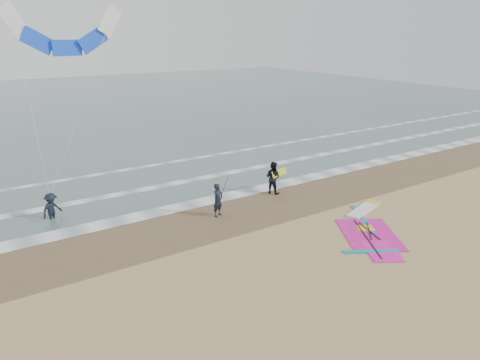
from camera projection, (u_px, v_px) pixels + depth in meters
ground at (334, 250)px, 19.08m from camera, size 120.00×120.00×0.00m
sea_water at (80, 105)px, 57.34m from camera, size 120.00×80.00×0.02m
wet_sand_band at (258, 206)px, 23.86m from camera, size 120.00×5.00×0.01m
foam_waterline at (218, 184)px, 27.40m from camera, size 120.00×9.15×0.02m
windsurf_rig at (369, 227)px, 21.26m from camera, size 5.97×5.65×0.14m
person_standing at (218, 200)px, 22.36m from camera, size 0.77×0.65×1.80m
person_walking at (273, 177)px, 25.58m from camera, size 1.08×1.18×1.97m
person_wading at (51, 203)px, 21.98m from camera, size 1.33×1.16×1.78m
held_pole at (223, 192)px, 22.38m from camera, size 0.17×0.86×1.82m
carried_kiteboard at (279, 173)px, 25.62m from camera, size 1.30×0.51×0.39m
surf_kite at (65, 34)px, 23.33m from camera, size 6.55×3.70×9.56m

